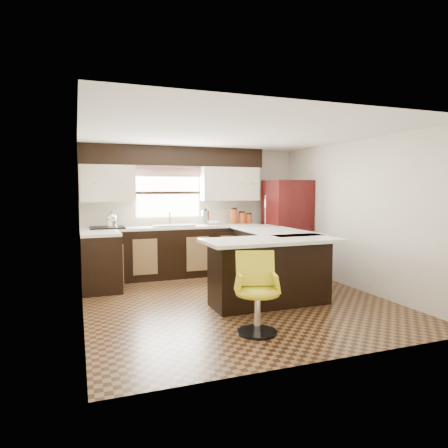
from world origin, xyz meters
name	(u,v)px	position (x,y,z in m)	size (l,w,h in m)	color
floor	(236,300)	(0.00, 0.00, 0.00)	(4.40, 4.40, 0.00)	#49301A
ceiling	(236,134)	(0.00, 0.00, 2.40)	(4.40, 4.40, 0.00)	silver
wall_back	(194,211)	(0.00, 2.20, 1.20)	(4.40, 4.40, 0.00)	beige
wall_front	(326,235)	(0.00, -2.20, 1.20)	(4.40, 4.40, 0.00)	beige
wall_left	(80,223)	(-2.10, 0.00, 1.20)	(4.40, 4.40, 0.00)	beige
wall_right	(356,215)	(2.10, 0.00, 1.20)	(4.40, 4.40, 0.00)	beige
base_cab_back	(175,252)	(-0.45, 1.90, 0.45)	(3.30, 0.60, 0.90)	black
base_cab_left	(101,263)	(-1.80, 1.25, 0.45)	(0.60, 0.70, 0.90)	black
counter_back	(175,227)	(-0.45, 1.90, 0.92)	(3.30, 0.60, 0.04)	silver
counter_left	(100,234)	(-1.80, 1.25, 0.92)	(0.60, 0.70, 0.04)	silver
soffit	(175,157)	(-0.40, 2.03, 2.22)	(3.40, 0.35, 0.36)	black
upper_cab_left	(107,183)	(-1.62, 2.03, 1.72)	(0.94, 0.35, 0.64)	beige
upper_cab_right	(229,184)	(0.68, 2.03, 1.72)	(1.14, 0.35, 0.64)	beige
window_pane	(168,193)	(-0.50, 2.18, 1.55)	(1.20, 0.02, 0.90)	white
valance	(169,172)	(-0.50, 2.14, 1.94)	(1.30, 0.06, 0.18)	#D19B93
sink	(172,225)	(-0.50, 1.88, 0.96)	(0.75, 0.45, 0.03)	#B2B2B7
dishwasher	(231,253)	(0.55, 1.61, 0.43)	(0.58, 0.03, 0.78)	black
cooktop	(107,227)	(-1.65, 1.88, 0.96)	(0.58, 0.50, 0.03)	black
peninsula_long	(272,259)	(0.90, 0.62, 0.45)	(0.60, 1.95, 0.90)	black
peninsula_return	(270,273)	(0.38, -0.35, 0.45)	(1.65, 0.60, 0.90)	black
counter_pen_long	(275,231)	(0.95, 0.62, 0.92)	(0.84, 1.95, 0.04)	silver
counter_pen_return	(272,240)	(0.35, -0.44, 0.92)	(1.89, 0.84, 0.04)	silver
refrigerator	(287,226)	(1.70, 1.54, 0.89)	(0.77, 0.74, 1.79)	#3A090A
bar_chair	(258,294)	(-0.27, -1.32, 0.46)	(0.49, 0.49, 0.92)	gold
kettle	(112,219)	(-1.57, 1.88, 1.10)	(0.19, 0.19, 0.26)	silver
percolator	(205,218)	(0.15, 1.90, 1.08)	(0.15, 0.15, 0.27)	silver
mixing_bowl	(213,223)	(0.29, 1.90, 0.98)	(0.27, 0.27, 0.07)	white
canister_large	(234,217)	(0.73, 1.92, 1.09)	(0.14, 0.14, 0.28)	#963B18
canister_med	(242,218)	(0.91, 1.92, 1.05)	(0.14, 0.14, 0.21)	#963B18
canister_small	(249,219)	(1.05, 1.92, 1.04)	(0.12, 0.12, 0.18)	#963B18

